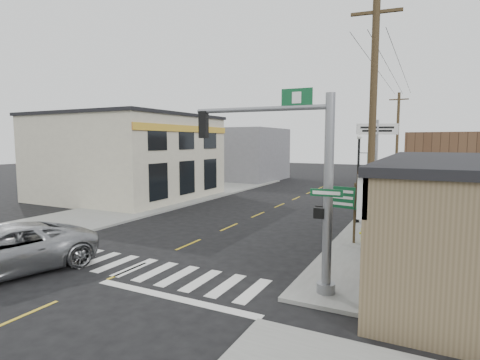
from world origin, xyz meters
The scene contains 20 objects.
ground centered at (0.00, 0.00, 0.00)m, with size 140.00×140.00×0.00m, color black.
sidewalk_right centered at (9.00, 13.00, 0.07)m, with size 6.00×38.00×0.13m, color gray.
sidewalk_left centered at (-9.00, 13.00, 0.07)m, with size 6.00×38.00×0.13m, color gray.
center_line centered at (0.00, 8.00, 0.01)m, with size 0.12×56.00×0.01m, color gold.
crosswalk centered at (0.00, 0.40, 0.01)m, with size 11.00×2.20×0.01m, color silver.
left_building centered at (-13.00, 14.00, 3.40)m, with size 12.00×12.00×6.80m, color beige.
bldg_distant_right centered at (12.00, 30.00, 2.80)m, with size 8.00×10.00×5.60m, color brown.
bldg_distant_left centered at (-11.00, 32.00, 3.20)m, with size 9.00×10.00×6.40m, color slate.
suv centered at (-3.75, -2.35, 0.88)m, with size 2.93×6.35×1.76m, color #96989B.
traffic_signal_pole centered at (6.45, 1.02, 3.89)m, with size 4.99×0.38×6.32m.
guide_sign centered at (6.30, 7.32, 1.95)m, with size 1.60×0.14×2.81m.
fire_hydrant centered at (7.31, 7.69, 0.52)m, with size 0.23×0.23×0.72m.
ped_crossing_sign centered at (7.68, 9.37, 1.94)m, with size 1.02×0.07×2.63m.
lamp_post centered at (6.36, 12.00, 3.07)m, with size 0.66×0.52×5.06m.
dance_center_sign centered at (6.50, 18.49, 4.87)m, with size 2.94×0.18×6.24m.
bare_tree centered at (8.17, 3.73, 3.45)m, with size 2.11×2.11×4.22m.
shrub_front centered at (10.61, 2.93, 0.67)m, with size 1.45×1.45×1.09m, color #133513.
shrub_back centered at (8.01, 7.63, 0.49)m, with size 0.97×0.97×0.72m, color black.
utility_pole_near centered at (8.05, 3.78, 5.12)m, with size 1.69×0.25×9.74m.
utility_pole_far centered at (7.50, 23.55, 4.58)m, with size 1.51×0.23×8.69m.
Camera 1 is at (9.86, -10.23, 4.84)m, focal length 28.00 mm.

